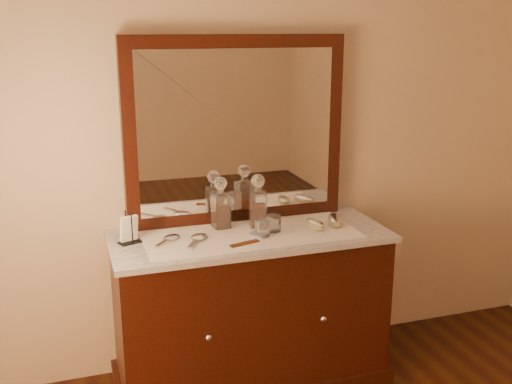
% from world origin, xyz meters
% --- Properties ---
extents(dresser_cabinet, '(1.40, 0.55, 0.82)m').
position_xyz_m(dresser_cabinet, '(0.00, 1.96, 0.41)').
color(dresser_cabinet, black).
rests_on(dresser_cabinet, floor).
extents(dresser_plinth, '(1.46, 0.59, 0.08)m').
position_xyz_m(dresser_plinth, '(0.00, 1.96, 0.04)').
color(dresser_plinth, black).
rests_on(dresser_plinth, floor).
extents(knob_left, '(0.04, 0.04, 0.04)m').
position_xyz_m(knob_left, '(-0.30, 1.67, 0.45)').
color(knob_left, silver).
rests_on(knob_left, dresser_cabinet).
extents(knob_right, '(0.04, 0.04, 0.04)m').
position_xyz_m(knob_right, '(0.30, 1.67, 0.45)').
color(knob_right, silver).
rests_on(knob_right, dresser_cabinet).
extents(marble_top, '(1.44, 0.59, 0.03)m').
position_xyz_m(marble_top, '(0.00, 1.96, 0.83)').
color(marble_top, white).
rests_on(marble_top, dresser_cabinet).
extents(mirror_frame, '(1.20, 0.08, 1.00)m').
position_xyz_m(mirror_frame, '(0.00, 2.20, 1.35)').
color(mirror_frame, black).
rests_on(mirror_frame, marble_top).
extents(mirror_glass, '(1.06, 0.01, 0.86)m').
position_xyz_m(mirror_glass, '(0.00, 2.17, 1.35)').
color(mirror_glass, white).
rests_on(mirror_glass, marble_top).
extents(lace_runner, '(1.10, 0.45, 0.00)m').
position_xyz_m(lace_runner, '(0.00, 1.94, 0.85)').
color(lace_runner, beige).
rests_on(lace_runner, marble_top).
extents(pin_dish, '(0.09, 0.09, 0.01)m').
position_xyz_m(pin_dish, '(0.02, 1.90, 0.86)').
color(pin_dish, white).
rests_on(pin_dish, lace_runner).
extents(comb, '(0.16, 0.07, 0.01)m').
position_xyz_m(comb, '(-0.08, 1.80, 0.86)').
color(comb, '#673112').
rests_on(comb, lace_runner).
extents(napkin_rack, '(0.12, 0.10, 0.16)m').
position_xyz_m(napkin_rack, '(-0.61, 2.01, 0.91)').
color(napkin_rack, black).
rests_on(napkin_rack, marble_top).
extents(decanter_left, '(0.09, 0.09, 0.28)m').
position_xyz_m(decanter_left, '(-0.12, 2.09, 0.96)').
color(decanter_left, maroon).
rests_on(decanter_left, lace_runner).
extents(decanter_right, '(0.10, 0.10, 0.29)m').
position_xyz_m(decanter_right, '(0.07, 2.04, 0.97)').
color(decanter_right, maroon).
rests_on(decanter_right, lace_runner).
extents(brush_near, '(0.09, 0.16, 0.04)m').
position_xyz_m(brush_near, '(0.35, 1.92, 0.87)').
color(brush_near, tan).
rests_on(brush_near, lace_runner).
extents(brush_far, '(0.13, 0.19, 0.05)m').
position_xyz_m(brush_far, '(0.48, 1.94, 0.88)').
color(brush_far, tan).
rests_on(brush_far, lace_runner).
extents(hand_mirror_outer, '(0.17, 0.18, 0.02)m').
position_xyz_m(hand_mirror_outer, '(-0.41, 1.98, 0.86)').
color(hand_mirror_outer, silver).
rests_on(hand_mirror_outer, lace_runner).
extents(hand_mirror_inner, '(0.15, 0.21, 0.02)m').
position_xyz_m(hand_mirror_inner, '(-0.28, 1.94, 0.86)').
color(hand_mirror_inner, silver).
rests_on(hand_mirror_inner, lace_runner).
extents(tumblers, '(0.16, 0.13, 0.09)m').
position_xyz_m(tumblers, '(0.09, 1.92, 0.90)').
color(tumblers, white).
rests_on(tumblers, lace_runner).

